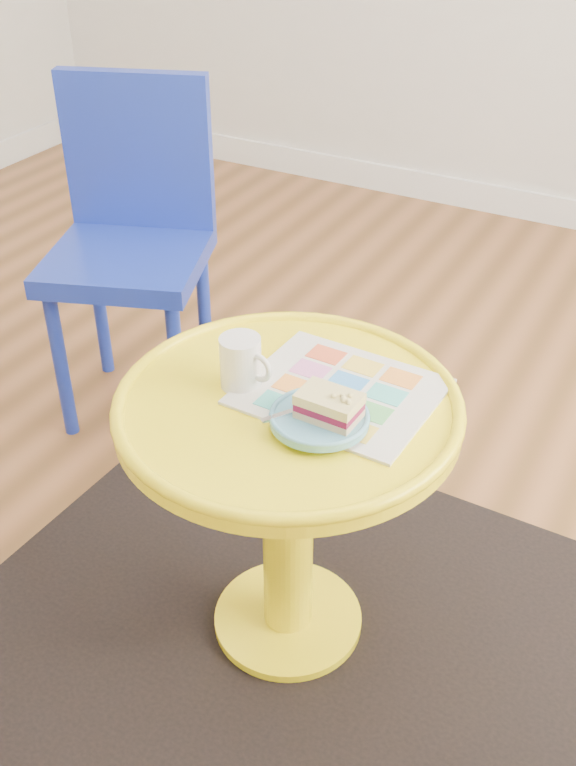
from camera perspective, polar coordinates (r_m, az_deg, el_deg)
The scene contains 10 objects.
floor at distance 2.32m, azimuth -7.34°, elevation -4.58°, with size 4.00×4.00×0.00m, color brown.
room_walls at distance 3.51m, azimuth -11.54°, elevation 10.25°, with size 4.00×4.00×4.00m.
rug at distance 1.89m, azimuth -0.00°, elevation -15.68°, with size 1.30×1.10×0.01m, color black.
side_table at distance 1.59m, azimuth 0.00°, elevation -6.06°, with size 0.61×0.61×0.58m.
chair at distance 2.33m, azimuth -10.35°, elevation 10.07°, with size 0.51×0.51×0.90m.
newspaper at distance 1.51m, azimuth 3.47°, elevation -0.57°, with size 0.33×0.28×0.01m, color silver.
mug at distance 1.51m, azimuth -3.13°, elevation 1.47°, with size 0.11×0.07×0.10m.
plate at distance 1.42m, azimuth 2.11°, elevation -2.42°, with size 0.17×0.17×0.02m.
cake_slice at distance 1.40m, azimuth 2.77°, elevation -1.51°, with size 0.10×0.07×0.04m.
fork at distance 1.43m, azimuth 0.94°, elevation -1.69°, with size 0.09×0.13×0.00m.
Camera 1 is at (1.12, -1.43, 1.45)m, focal length 40.00 mm.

